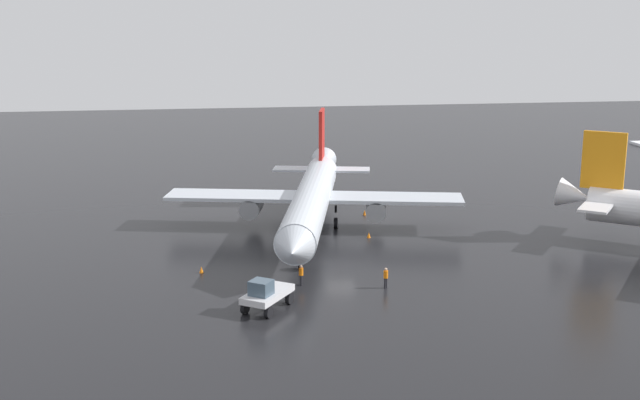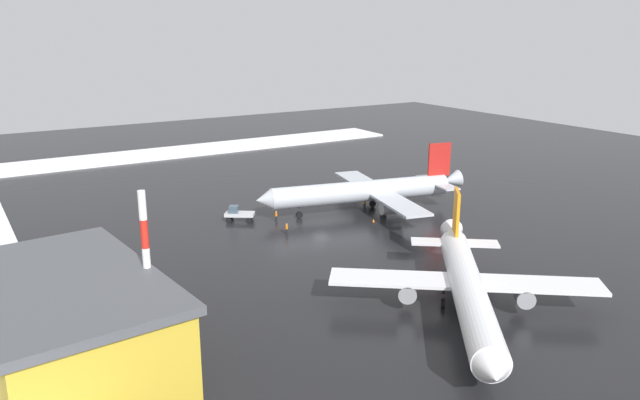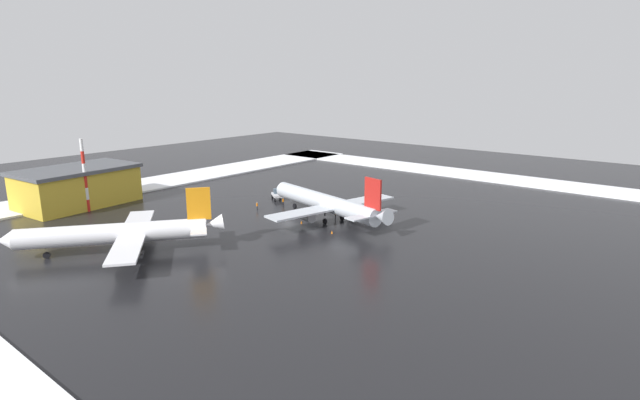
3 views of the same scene
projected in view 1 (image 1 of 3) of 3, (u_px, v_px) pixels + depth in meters
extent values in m
plane|color=black|center=(341.00, 262.00, 71.03)|extent=(240.00, 240.00, 0.00)
cylinder|color=silver|center=(311.00, 201.00, 78.50)|extent=(10.25, 30.70, 3.48)
cone|color=silver|center=(293.00, 249.00, 62.40)|extent=(3.77, 3.13, 3.31)
cone|color=silver|center=(323.00, 163.00, 94.65)|extent=(3.70, 4.22, 3.38)
cube|color=silver|center=(396.00, 198.00, 80.95)|extent=(13.97, 7.36, 0.37)
cylinder|color=gray|center=(376.00, 209.00, 80.83)|extent=(2.77, 3.85, 2.05)
cube|color=silver|center=(232.00, 196.00, 82.15)|extent=(13.97, 7.36, 0.37)
cylinder|color=gray|center=(251.00, 207.00, 81.74)|extent=(2.77, 3.85, 2.05)
cube|color=red|center=(322.00, 135.00, 91.41)|extent=(1.27, 4.07, 5.73)
cube|color=silver|center=(348.00, 170.00, 91.90)|extent=(5.38, 3.69, 0.25)
cube|color=silver|center=(295.00, 169.00, 92.34)|extent=(5.38, 3.69, 0.25)
cylinder|color=black|center=(301.00, 247.00, 68.41)|extent=(0.25, 0.25, 0.72)
cylinder|color=black|center=(301.00, 264.00, 68.75)|extent=(0.60, 1.18, 1.13)
cylinder|color=black|center=(336.00, 209.00, 81.67)|extent=(0.25, 0.25, 0.72)
cylinder|color=black|center=(336.00, 223.00, 82.01)|extent=(0.60, 1.18, 1.13)
cylinder|color=black|center=(292.00, 208.00, 81.99)|extent=(0.25, 0.25, 0.72)
cylinder|color=black|center=(292.00, 222.00, 82.33)|extent=(0.60, 1.18, 1.13)
cone|color=white|center=(575.00, 196.00, 78.51)|extent=(4.58, 4.45, 3.29)
cube|color=orange|center=(603.00, 161.00, 76.55)|extent=(3.38, 2.71, 5.58)
cube|color=white|center=(608.00, 194.00, 79.89)|extent=(4.97, 5.37, 0.24)
cube|color=white|center=(597.00, 207.00, 74.79)|extent=(4.97, 5.37, 0.24)
cube|color=silver|center=(267.00, 294.00, 59.58)|extent=(4.42, 5.04, 0.50)
cube|color=#3F5160|center=(261.00, 288.00, 58.59)|extent=(2.03, 2.00, 1.10)
cylinder|color=black|center=(269.00, 312.00, 57.90)|extent=(0.77, 0.92, 0.90)
cylinder|color=black|center=(245.00, 308.00, 58.75)|extent=(0.77, 0.92, 0.90)
cylinder|color=black|center=(289.00, 298.00, 60.72)|extent=(0.77, 0.92, 0.90)
cylinder|color=black|center=(267.00, 294.00, 61.57)|extent=(0.77, 0.92, 0.90)
cylinder|color=black|center=(294.00, 228.00, 80.65)|extent=(0.16, 0.16, 0.85)
cylinder|color=black|center=(295.00, 228.00, 80.80)|extent=(0.16, 0.16, 0.85)
cylinder|color=orange|center=(294.00, 221.00, 80.56)|extent=(0.36, 0.36, 0.62)
sphere|color=tan|center=(294.00, 217.00, 80.46)|extent=(0.24, 0.24, 0.24)
cylinder|color=black|center=(301.00, 281.00, 64.80)|extent=(0.16, 0.16, 0.85)
cylinder|color=black|center=(301.00, 280.00, 64.99)|extent=(0.16, 0.16, 0.85)
cylinder|color=orange|center=(301.00, 272.00, 64.73)|extent=(0.36, 0.36, 0.62)
sphere|color=tan|center=(301.00, 267.00, 64.63)|extent=(0.24, 0.24, 0.24)
cylinder|color=black|center=(385.00, 283.00, 64.13)|extent=(0.16, 0.16, 0.85)
cylinder|color=black|center=(386.00, 283.00, 64.29)|extent=(0.16, 0.16, 0.85)
cylinder|color=orange|center=(386.00, 274.00, 64.04)|extent=(0.36, 0.36, 0.62)
sphere|color=tan|center=(386.00, 269.00, 63.94)|extent=(0.24, 0.24, 0.24)
cone|color=orange|center=(365.00, 213.00, 87.44)|extent=(0.36, 0.36, 0.55)
cone|color=orange|center=(369.00, 235.00, 78.67)|extent=(0.36, 0.36, 0.55)
cone|color=orange|center=(201.00, 270.00, 68.04)|extent=(0.36, 0.36, 0.55)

